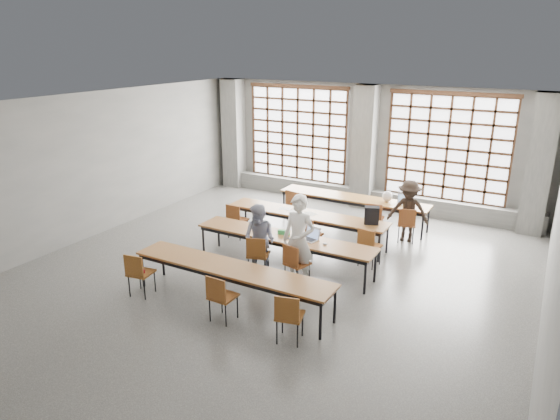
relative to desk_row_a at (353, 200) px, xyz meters
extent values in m
plane|color=#4C4C49|center=(-0.32, -3.64, -0.66)|extent=(11.00, 11.00, 0.00)
plane|color=silver|center=(-0.32, -3.64, 2.84)|extent=(11.00, 11.00, 0.00)
plane|color=#5C5B59|center=(-0.32, 1.86, 1.09)|extent=(10.00, 0.00, 10.00)
plane|color=#5C5B59|center=(-0.32, -9.14, 1.09)|extent=(10.00, 0.00, 10.00)
plane|color=#5C5B59|center=(-5.32, -3.64, 1.09)|extent=(0.00, 11.00, 11.00)
plane|color=#5C5B59|center=(4.68, -3.64, 1.09)|extent=(0.00, 11.00, 11.00)
cube|color=#545452|center=(-4.82, 1.58, 1.09)|extent=(0.60, 0.55, 3.50)
cube|color=#545452|center=(-0.32, 1.58, 1.09)|extent=(0.60, 0.55, 3.50)
cube|color=#545452|center=(4.18, 1.58, 1.09)|extent=(0.60, 0.55, 3.50)
cube|color=white|center=(-2.57, 1.84, 1.24)|extent=(3.20, 0.02, 2.80)
cube|color=black|center=(-2.57, 1.76, 1.24)|extent=(3.20, 0.05, 2.80)
cube|color=black|center=(-2.57, 1.76, -0.21)|extent=(3.32, 0.07, 0.10)
cube|color=black|center=(-2.57, 1.76, 2.69)|extent=(3.32, 0.07, 0.10)
cube|color=white|center=(1.93, 1.84, 1.24)|extent=(3.20, 0.02, 2.80)
cube|color=black|center=(1.93, 1.76, 1.24)|extent=(3.20, 0.05, 2.80)
cube|color=black|center=(1.93, 1.76, -0.21)|extent=(3.32, 0.07, 0.10)
cube|color=black|center=(1.93, 1.76, 2.69)|extent=(3.32, 0.07, 0.10)
cube|color=#545452|center=(-0.32, 1.66, -0.41)|extent=(9.80, 0.35, 0.50)
cube|color=brown|center=(0.00, 0.00, 0.05)|extent=(4.00, 0.70, 0.04)
cube|color=black|center=(0.00, 0.00, -0.01)|extent=(3.90, 0.64, 0.08)
cylinder|color=black|center=(-1.92, -0.29, -0.32)|extent=(0.05, 0.05, 0.69)
cylinder|color=black|center=(-1.92, 0.29, -0.32)|extent=(0.05, 0.05, 0.69)
cylinder|color=black|center=(1.92, -0.29, -0.32)|extent=(0.05, 0.05, 0.69)
cylinder|color=black|center=(1.92, 0.29, -0.32)|extent=(0.05, 0.05, 0.69)
cube|color=brown|center=(-0.50, -1.76, 0.05)|extent=(4.00, 0.70, 0.04)
cube|color=black|center=(-0.50, -1.76, -0.01)|extent=(3.90, 0.64, 0.08)
cylinder|color=black|center=(-2.42, -2.05, -0.32)|extent=(0.05, 0.05, 0.69)
cylinder|color=black|center=(-2.42, -1.47, -0.32)|extent=(0.05, 0.05, 0.69)
cylinder|color=black|center=(1.42, -2.05, -0.32)|extent=(0.05, 0.05, 0.69)
cylinder|color=black|center=(1.42, -1.47, -0.32)|extent=(0.05, 0.05, 0.69)
cube|color=brown|center=(-0.26, -3.31, 0.05)|extent=(4.00, 0.70, 0.04)
cube|color=black|center=(-0.26, -3.31, -0.01)|extent=(3.90, 0.64, 0.08)
cylinder|color=black|center=(-2.18, -3.60, -0.32)|extent=(0.05, 0.05, 0.69)
cylinder|color=black|center=(-2.18, -3.02, -0.32)|extent=(0.05, 0.05, 0.69)
cylinder|color=black|center=(1.66, -3.60, -0.32)|extent=(0.05, 0.05, 0.69)
cylinder|color=black|center=(1.66, -3.02, -0.32)|extent=(0.05, 0.05, 0.69)
cube|color=brown|center=(-0.35, -5.13, 0.05)|extent=(4.00, 0.70, 0.04)
cube|color=black|center=(-0.35, -5.13, -0.01)|extent=(3.90, 0.64, 0.08)
cylinder|color=black|center=(-2.27, -5.42, -0.32)|extent=(0.05, 0.05, 0.69)
cylinder|color=black|center=(-2.27, -4.84, -0.32)|extent=(0.05, 0.05, 0.69)
cylinder|color=black|center=(1.57, -5.42, -0.32)|extent=(0.05, 0.05, 0.69)
cylinder|color=black|center=(1.57, -4.84, -0.32)|extent=(0.05, 0.05, 0.69)
cube|color=maroon|center=(-1.40, -0.55, -0.21)|extent=(0.51, 0.51, 0.04)
cube|color=maroon|center=(-1.45, -0.74, 0.02)|extent=(0.40, 0.12, 0.40)
cylinder|color=black|center=(-1.40, -0.55, -0.44)|extent=(0.02, 0.02, 0.45)
cube|color=brown|center=(0.80, -0.55, -0.21)|extent=(0.47, 0.47, 0.04)
cube|color=brown|center=(0.83, -0.75, 0.02)|extent=(0.40, 0.09, 0.40)
cylinder|color=black|center=(0.80, -0.55, -0.44)|extent=(0.02, 0.02, 0.45)
cube|color=brown|center=(1.60, -0.55, -0.21)|extent=(0.51, 0.51, 0.04)
cube|color=brown|center=(1.65, -0.74, 0.02)|extent=(0.39, 0.13, 0.40)
cylinder|color=black|center=(1.60, -0.55, -0.44)|extent=(0.02, 0.02, 0.45)
cube|color=brown|center=(-2.10, -2.31, -0.21)|extent=(0.42, 0.42, 0.04)
cube|color=brown|center=(-2.11, -2.51, 0.02)|extent=(0.40, 0.03, 0.40)
cylinder|color=black|center=(-2.10, -2.31, -0.44)|extent=(0.02, 0.02, 0.45)
cube|color=#682F14|center=(-0.10, -2.31, -0.21)|extent=(0.49, 0.49, 0.04)
cube|color=#682F14|center=(-0.14, -2.51, 0.02)|extent=(0.40, 0.11, 0.40)
cylinder|color=black|center=(-0.10, -2.31, -0.44)|extent=(0.02, 0.02, 0.45)
cube|color=brown|center=(1.30, -2.31, -0.21)|extent=(0.48, 0.48, 0.04)
cube|color=brown|center=(1.27, -2.51, 0.02)|extent=(0.40, 0.09, 0.40)
cylinder|color=black|center=(1.30, -2.31, -0.44)|extent=(0.02, 0.02, 0.45)
cube|color=brown|center=(-0.56, -3.86, -0.21)|extent=(0.53, 0.53, 0.04)
cube|color=brown|center=(-0.50, -4.05, 0.02)|extent=(0.39, 0.15, 0.40)
cylinder|color=black|center=(-0.56, -3.86, -0.44)|extent=(0.02, 0.02, 0.45)
cube|color=brown|center=(0.34, -3.86, -0.21)|extent=(0.51, 0.51, 0.04)
cube|color=brown|center=(0.29, -4.06, 0.02)|extent=(0.39, 0.13, 0.40)
cylinder|color=black|center=(0.34, -3.86, -0.44)|extent=(0.02, 0.02, 0.45)
cube|color=brown|center=(-2.05, -5.68, -0.21)|extent=(0.48, 0.48, 0.04)
cube|color=brown|center=(-2.02, -5.88, 0.02)|extent=(0.40, 0.09, 0.40)
cylinder|color=black|center=(-2.05, -5.68, -0.44)|extent=(0.02, 0.02, 0.45)
cube|color=brown|center=(-0.15, -5.68, -0.21)|extent=(0.43, 0.43, 0.04)
cube|color=brown|center=(-0.15, -5.88, 0.02)|extent=(0.40, 0.04, 0.40)
cylinder|color=black|center=(-0.15, -5.68, -0.44)|extent=(0.02, 0.02, 0.45)
cube|color=brown|center=(1.15, -5.68, -0.21)|extent=(0.51, 0.51, 0.04)
cube|color=brown|center=(1.20, -5.88, 0.02)|extent=(0.40, 0.12, 0.40)
cylinder|color=black|center=(1.15, -5.68, -0.44)|extent=(0.02, 0.02, 0.45)
imported|color=white|center=(0.34, -3.81, 0.26)|extent=(0.68, 0.45, 1.85)
imported|color=#1A214F|center=(-0.56, -3.81, 0.09)|extent=(0.76, 0.61, 1.50)
imported|color=black|center=(1.60, -0.50, 0.09)|extent=(1.02, 0.65, 1.51)
cube|color=silver|center=(0.29, -3.26, 0.08)|extent=(0.41, 0.34, 0.02)
cube|color=black|center=(0.29, -3.27, 0.09)|extent=(0.34, 0.25, 0.00)
cube|color=silver|center=(0.33, -3.13, 0.20)|extent=(0.37, 0.15, 0.26)
cube|color=#86A4E7|center=(0.33, -3.14, 0.17)|extent=(0.31, 0.12, 0.21)
cube|color=#A9A9AD|center=(1.35, 0.05, 0.08)|extent=(0.41, 0.34, 0.02)
cube|color=black|center=(1.35, 0.04, 0.09)|extent=(0.34, 0.25, 0.00)
cube|color=#A9A9AD|center=(1.31, 0.19, 0.20)|extent=(0.37, 0.16, 0.26)
cube|color=#8AB9EF|center=(1.32, 0.17, 0.17)|extent=(0.31, 0.13, 0.21)
ellipsoid|color=silver|center=(0.69, -3.33, 0.08)|extent=(0.11, 0.08, 0.04)
cube|color=#2E8E44|center=(-0.31, -3.23, 0.11)|extent=(0.26, 0.13, 0.09)
cube|color=black|center=(-0.08, -3.41, 0.07)|extent=(0.14, 0.10, 0.01)
cube|color=white|center=(-1.10, -1.71, 0.07)|extent=(0.33, 0.27, 0.00)
cube|color=white|center=(-0.80, -1.81, 0.07)|extent=(0.36, 0.32, 0.00)
cube|color=silver|center=(-0.40, -1.76, 0.07)|extent=(0.34, 0.28, 0.00)
cube|color=black|center=(1.10, -1.71, 0.27)|extent=(0.37, 0.30, 0.40)
ellipsoid|color=silver|center=(0.90, 0.05, 0.21)|extent=(0.29, 0.25, 0.29)
cube|color=maroon|center=(-2.05, -5.68, -0.16)|extent=(0.22, 0.15, 0.06)
camera|label=1|loc=(4.43, -11.88, 3.93)|focal=32.00mm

